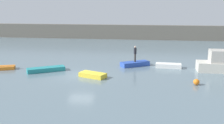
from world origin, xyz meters
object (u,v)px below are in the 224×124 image
rowboat_teal (46,69)px  rowboat_yellow (93,75)px  person_dark_shirt (135,53)px  mooring_buoy (196,82)px  rowboat_white (168,66)px  rowboat_blue (135,64)px

rowboat_teal → rowboat_yellow: (5.38, -1.55, -0.00)m
person_dark_shirt → mooring_buoy: 8.88m
rowboat_yellow → rowboat_white: (7.62, 5.01, 0.02)m
rowboat_yellow → rowboat_white: size_ratio=0.93×
rowboat_yellow → person_dark_shirt: person_dark_shirt is taller
rowboat_teal → rowboat_yellow: 5.60m
rowboat_white → person_dark_shirt: size_ratio=1.53×
rowboat_yellow → person_dark_shirt: size_ratio=1.42×
rowboat_white → mooring_buoy: size_ratio=5.14×
rowboat_yellow → mooring_buoy: 9.70m
rowboat_white → mooring_buoy: bearing=-67.8°
person_dark_shirt → mooring_buoy: person_dark_shirt is taller
rowboat_white → mooring_buoy: mooring_buoy is taller
rowboat_teal → mooring_buoy: 15.26m
mooring_buoy → rowboat_white: bearing=107.7°
mooring_buoy → rowboat_blue: bearing=131.1°
rowboat_blue → mooring_buoy: size_ratio=6.05×
rowboat_blue → rowboat_white: bearing=-37.2°
rowboat_blue → person_dark_shirt: (0.00, 0.00, 1.27)m
rowboat_white → mooring_buoy: (2.00, -6.28, 0.03)m
rowboat_blue → mooring_buoy: mooring_buoy is taller
rowboat_blue → mooring_buoy: (5.78, -6.63, 0.02)m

